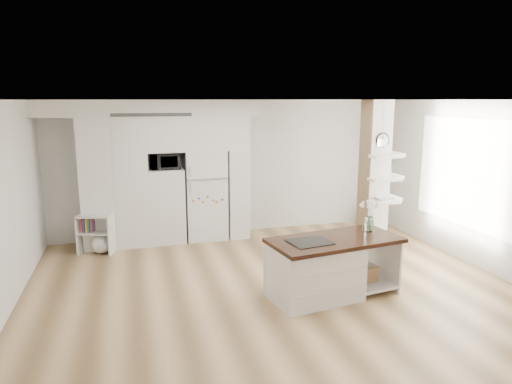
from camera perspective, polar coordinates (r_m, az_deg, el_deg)
floor at (r=6.85m, az=2.01°, el=-11.75°), size 7.00×6.00×0.01m
room at (r=6.35m, az=2.12°, el=3.82°), size 7.04×6.04×2.72m
cabinet_wall at (r=8.76m, az=-12.42°, el=3.37°), size 4.00×0.71×2.70m
refrigerator at (r=8.98m, az=-6.36°, el=-0.33°), size 0.78×0.69×1.75m
column at (r=8.43m, az=15.27°, el=1.86°), size 0.69×0.90×2.70m
window at (r=8.38m, az=24.74°, el=2.18°), size 0.00×2.40×2.40m
pendant_light at (r=7.16m, az=14.92°, el=6.44°), size 0.12×0.12×0.10m
kitchen_island at (r=6.44m, az=8.22°, el=-9.27°), size 1.93×1.13×1.39m
bookshelf at (r=8.63m, az=-19.19°, el=-5.26°), size 0.67×0.51×0.71m
floor_plant_a at (r=7.97m, az=12.79°, el=-6.94°), size 0.26×0.22×0.44m
floor_plant_b at (r=10.12m, az=14.02°, el=-2.89°), size 0.35×0.35×0.50m
microwave at (r=8.72m, az=-11.28°, el=3.80°), size 0.54×0.37×0.30m
shelf_plant at (r=8.68m, az=16.19°, el=3.23°), size 0.27×0.23×0.30m
decor_bowl at (r=8.26m, az=15.49°, el=-0.82°), size 0.22×0.22×0.05m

